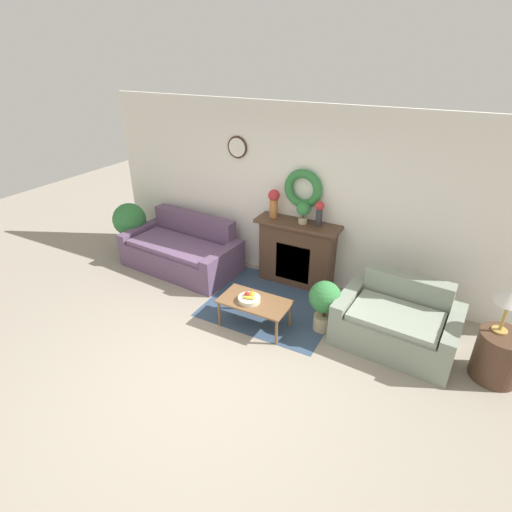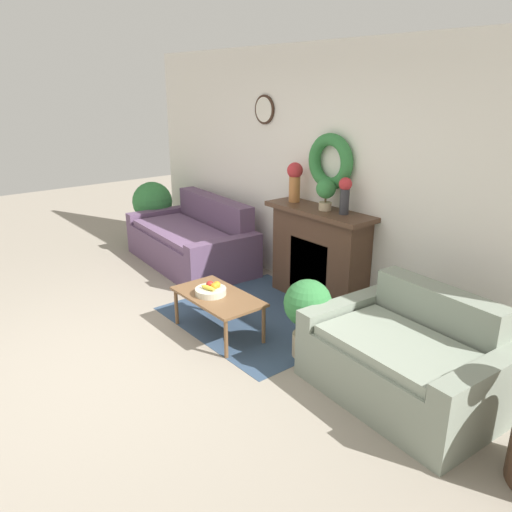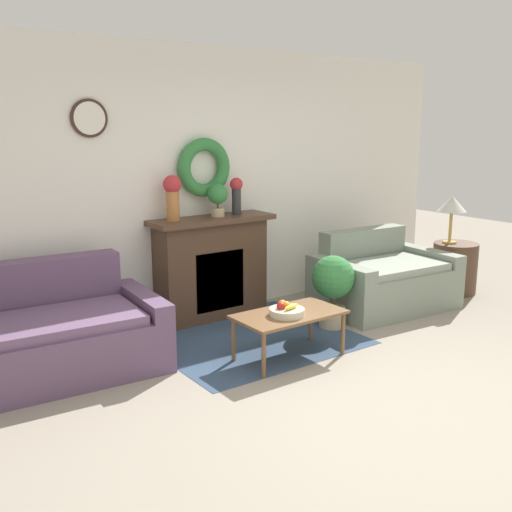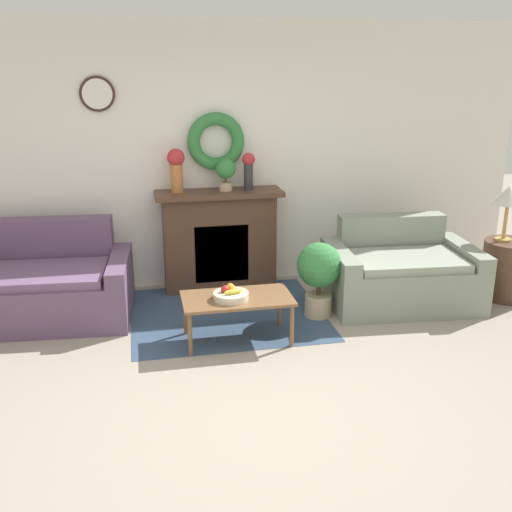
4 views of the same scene
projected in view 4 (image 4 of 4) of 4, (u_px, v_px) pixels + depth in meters
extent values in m
plane|color=gray|center=(263.00, 413.00, 4.07)|extent=(16.00, 16.00, 0.00)
cube|color=#334760|center=(227.00, 314.00, 5.69)|extent=(1.80, 1.60, 0.01)
cube|color=white|center=(209.00, 158.00, 6.15)|extent=(6.80, 0.06, 2.70)
cylinder|color=#382319|center=(97.00, 94.00, 5.71)|extent=(0.33, 0.02, 0.33)
cylinder|color=white|center=(97.00, 94.00, 5.70)|extent=(0.28, 0.01, 0.28)
torus|color=#337A3D|center=(216.00, 142.00, 6.02)|extent=(0.58, 0.13, 0.58)
cube|color=#4C3323|center=(219.00, 242.00, 6.24)|extent=(1.15, 0.34, 0.99)
cube|color=black|center=(222.00, 254.00, 6.11)|extent=(0.55, 0.02, 0.60)
cube|color=orange|center=(222.00, 261.00, 6.13)|extent=(0.44, 0.01, 0.33)
cube|color=#4C3323|center=(219.00, 194.00, 6.05)|extent=(1.29, 0.41, 0.05)
cube|color=#604766|center=(21.00, 302.00, 5.42)|extent=(1.65, 0.89, 0.42)
cube|color=#604766|center=(31.00, 262.00, 5.82)|extent=(1.61, 0.33, 0.86)
cube|color=#604766|center=(121.00, 286.00, 5.61)|extent=(0.24, 1.00, 0.56)
cube|color=#6A4E70|center=(17.00, 276.00, 5.34)|extent=(1.58, 0.82, 0.08)
cube|color=gray|center=(405.00, 286.00, 5.79)|extent=(1.13, 0.82, 0.44)
cube|color=gray|center=(389.00, 253.00, 6.18)|extent=(1.09, 0.29, 0.81)
cube|color=gray|center=(339.00, 278.00, 5.79)|extent=(0.24, 0.96, 0.58)
cube|color=gray|center=(462.00, 273.00, 5.95)|extent=(0.24, 0.96, 0.58)
cube|color=gray|center=(407.00, 260.00, 5.71)|extent=(1.09, 0.75, 0.08)
cube|color=brown|center=(237.00, 298.00, 5.04)|extent=(0.93, 0.50, 0.03)
cylinder|color=brown|center=(190.00, 335.00, 4.82)|extent=(0.04, 0.04, 0.37)
cylinder|color=brown|center=(292.00, 326.00, 4.98)|extent=(0.04, 0.04, 0.37)
cylinder|color=brown|center=(185.00, 314.00, 5.22)|extent=(0.04, 0.04, 0.37)
cylinder|color=brown|center=(280.00, 307.00, 5.38)|extent=(0.04, 0.04, 0.37)
cylinder|color=beige|center=(231.00, 296.00, 4.98)|extent=(0.30, 0.30, 0.06)
sphere|color=#B2231E|center=(225.00, 290.00, 4.97)|extent=(0.07, 0.07, 0.07)
sphere|color=orange|center=(230.00, 287.00, 5.03)|extent=(0.07, 0.07, 0.07)
sphere|color=orange|center=(232.00, 289.00, 4.99)|extent=(0.07, 0.07, 0.07)
sphere|color=orange|center=(232.00, 289.00, 5.00)|extent=(0.07, 0.07, 0.07)
ellipsoid|color=yellow|center=(233.00, 291.00, 4.93)|extent=(0.17, 0.08, 0.04)
cylinder|color=#4C3323|center=(508.00, 269.00, 6.02)|extent=(0.51, 0.51, 0.59)
cylinder|color=#B28E42|center=(503.00, 239.00, 5.97)|extent=(0.16, 0.16, 0.02)
cylinder|color=#B28E42|center=(505.00, 221.00, 5.91)|extent=(0.04, 0.04, 0.35)
cone|color=silver|center=(509.00, 195.00, 5.83)|extent=(0.33, 0.33, 0.18)
cylinder|color=#AD6B38|center=(177.00, 178.00, 5.95)|extent=(0.12, 0.12, 0.28)
sphere|color=#B72D33|center=(176.00, 158.00, 5.88)|extent=(0.17, 0.17, 0.17)
cylinder|color=#2D2D33|center=(248.00, 177.00, 6.09)|extent=(0.09, 0.09, 0.26)
sphere|color=#B72D33|center=(248.00, 159.00, 6.04)|extent=(0.13, 0.13, 0.13)
cylinder|color=tan|center=(226.00, 187.00, 6.05)|extent=(0.13, 0.13, 0.08)
cylinder|color=#4C3823|center=(226.00, 180.00, 6.03)|extent=(0.02, 0.02, 0.06)
sphere|color=#337A3D|center=(226.00, 168.00, 6.00)|extent=(0.20, 0.20, 0.20)
cylinder|color=tan|center=(318.00, 305.00, 5.62)|extent=(0.25, 0.25, 0.21)
cylinder|color=#4C3823|center=(318.00, 289.00, 5.57)|extent=(0.04, 0.04, 0.11)
sphere|color=#337A3D|center=(319.00, 265.00, 5.50)|extent=(0.42, 0.42, 0.42)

